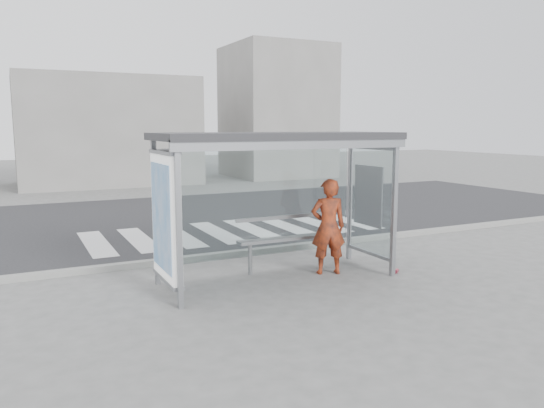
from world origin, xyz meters
The scene contains 10 objects.
ground centered at (0.00, 0.00, 0.00)m, with size 80.00×80.00×0.00m, color #605F5D.
road centered at (0.00, 7.00, 0.00)m, with size 30.00×10.00×0.01m, color #242426.
curb centered at (0.00, 1.95, 0.06)m, with size 30.00×0.18×0.12m, color gray.
crosswalk centered at (1.00, 4.50, 0.00)m, with size 7.55×3.00×0.00m.
bus_shelter centered at (-0.37, 0.06, 1.98)m, with size 4.25×1.65×2.62m.
building_center centered at (0.00, 18.00, 2.50)m, with size 8.00×5.00×5.00m, color gray.
building_right centered at (9.00, 18.00, 3.50)m, with size 5.00×5.00×7.00m, color gray.
person centered at (1.02, -0.03, 0.89)m, with size 0.65×0.43×1.78m, color #DA4214.
bench centered at (0.47, 0.54, 0.61)m, with size 2.00×0.28×1.04m.
soda_can centered at (2.20, -0.58, 0.04)m, with size 0.07×0.07×0.13m, color #C3394C.
Camera 1 is at (-4.15, -8.21, 2.73)m, focal length 35.00 mm.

